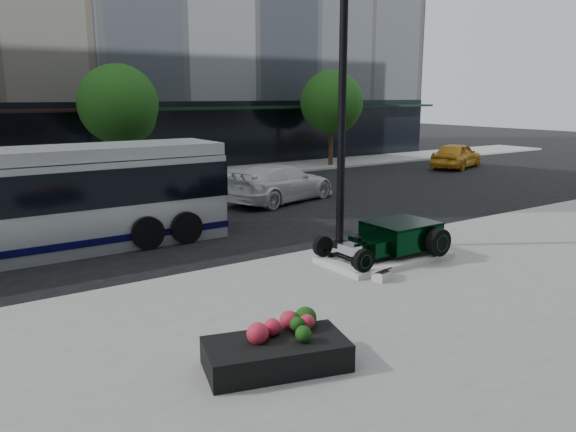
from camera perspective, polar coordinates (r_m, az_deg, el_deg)
ground at (r=16.67m, az=-5.69°, el=-2.98°), size 120.00×120.00×0.00m
sidewalk_far at (r=29.50m, az=-18.83°, el=3.18°), size 70.00×4.00×0.12m
street_trees at (r=28.63m, az=-16.60°, el=10.54°), size 29.80×3.80×5.70m
display_plinth at (r=14.92m, az=9.80°, el=-4.14°), size 3.40×1.80×0.15m
hot_rod at (r=15.01m, az=10.79°, el=-2.09°), size 3.22×2.00×0.81m
info_plaque at (r=13.28m, az=9.50°, el=-5.96°), size 0.45×0.37×0.31m
lamppost at (r=15.46m, az=5.48°, el=9.10°), size 0.41×0.41×7.37m
flower_planter at (r=9.10m, az=-1.22°, el=-13.61°), size 2.45×1.68×0.72m
transit_bus at (r=16.84m, az=-26.69°, el=1.11°), size 12.12×2.88×2.92m
white_sedan at (r=23.26m, az=-0.82°, el=3.37°), size 5.75×3.57×1.56m
yellow_taxi at (r=35.65m, az=16.77°, el=5.93°), size 4.89×3.21×1.55m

